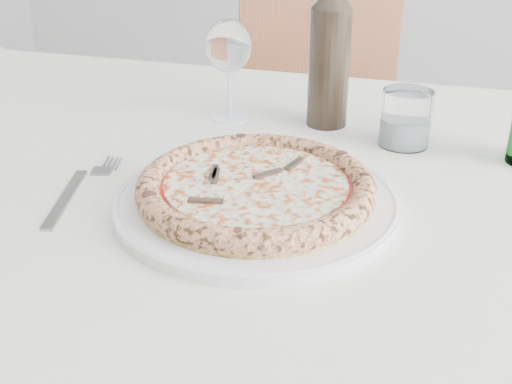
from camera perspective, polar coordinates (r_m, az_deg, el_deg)
dining_table at (r=0.90m, az=2.07°, el=-2.91°), size 1.64×1.02×0.76m
chair_far at (r=1.65m, az=5.99°, el=5.69°), size 0.54×0.54×0.93m
plate at (r=0.77m, az=-0.00°, el=-0.74°), size 0.34×0.34×0.02m
pizza at (r=0.77m, az=-0.00°, el=0.42°), size 0.29×0.29×0.03m
fork at (r=0.85m, az=-15.63°, el=0.19°), size 0.06×0.22×0.00m
wine_glass at (r=1.02m, az=-2.45°, el=12.63°), size 0.07×0.07×0.16m
tumbler at (r=0.97m, az=13.13°, el=6.10°), size 0.07×0.07×0.08m
wine_bottle at (r=1.01m, az=6.56°, el=11.98°), size 0.06×0.06×0.26m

